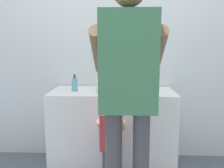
{
  "coord_description": "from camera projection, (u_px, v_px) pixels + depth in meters",
  "views": [
    {
      "loc": [
        0.09,
        -2.13,
        1.27
      ],
      "look_at": [
        0.0,
        0.15,
        0.89
      ],
      "focal_mm": 40.1,
      "sensor_mm": 36.0,
      "label": 1
    }
  ],
  "objects": [
    {
      "name": "sink_basin",
      "position": [
        113.0,
        85.0,
        2.45
      ],
      "size": [
        0.33,
        0.33,
        0.11
      ],
      "color": "white",
      "rests_on": "vanity_cabinet"
    },
    {
      "name": "adult_parent",
      "position": [
        128.0,
        77.0,
        1.74
      ],
      "size": [
        0.53,
        0.56,
        1.73
      ],
      "color": "#47474C",
      "rests_on": "ground"
    },
    {
      "name": "vanity_cabinet",
      "position": [
        113.0,
        129.0,
        2.55
      ],
      "size": [
        1.22,
        0.54,
        0.8
      ],
      "primitive_type": "cube",
      "color": "white",
      "rests_on": "ground"
    },
    {
      "name": "back_wall",
      "position": [
        114.0,
        36.0,
        2.71
      ],
      "size": [
        4.4,
        0.08,
        2.7
      ],
      "color": "silver",
      "rests_on": "ground"
    },
    {
      "name": "child_toddler",
      "position": [
        111.0,
        137.0,
        2.14
      ],
      "size": [
        0.25,
        0.25,
        0.8
      ],
      "color": "#47474C",
      "rests_on": "ground"
    },
    {
      "name": "toothbrush_cup",
      "position": [
        151.0,
        86.0,
        2.43
      ],
      "size": [
        0.07,
        0.07,
        0.21
      ],
      "color": "silver",
      "rests_on": "vanity_cabinet"
    },
    {
      "name": "faucet",
      "position": [
        113.0,
        80.0,
        2.65
      ],
      "size": [
        0.18,
        0.14,
        0.18
      ],
      "color": "#B7BABF",
      "rests_on": "vanity_cabinet"
    },
    {
      "name": "soap_bottle",
      "position": [
        75.0,
        84.0,
        2.46
      ],
      "size": [
        0.06,
        0.06,
        0.16
      ],
      "color": "#66B2D1",
      "rests_on": "vanity_cabinet"
    }
  ]
}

